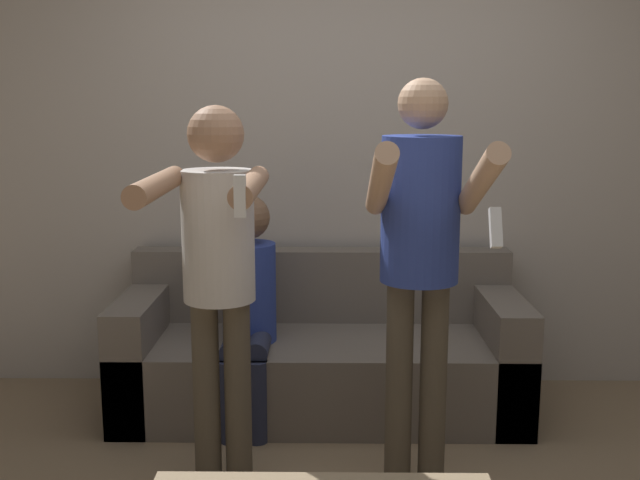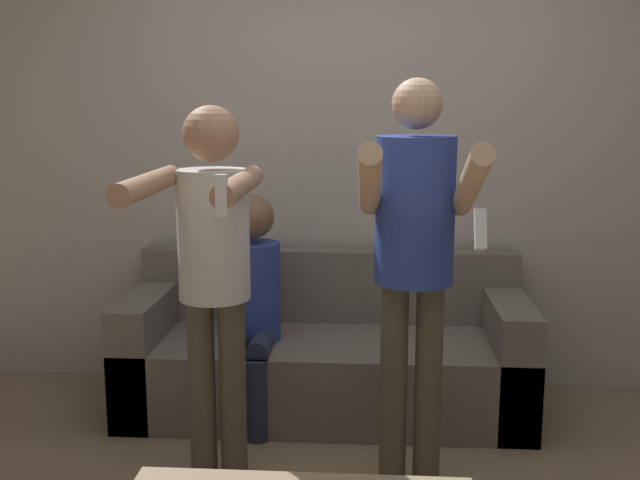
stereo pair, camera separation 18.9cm
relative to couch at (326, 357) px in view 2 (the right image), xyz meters
name	(u,v)px [view 2 (the right image)]	position (x,y,z in m)	size (l,w,h in m)	color
wall_back	(357,147)	(0.14, 0.42, 1.07)	(6.40, 0.06, 2.70)	beige
couch	(326,357)	(0.00, 0.00, 0.00)	(2.06, 0.79, 0.80)	slate
person_standing_left	(212,257)	(-0.40, -0.88, 0.71)	(0.41, 0.78, 1.58)	brown
person_standing_right	(415,244)	(0.40, -0.87, 0.77)	(0.43, 0.73, 1.68)	brown
person_seated	(252,300)	(-0.36, -0.16, 0.34)	(0.27, 0.51, 1.14)	#282D47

